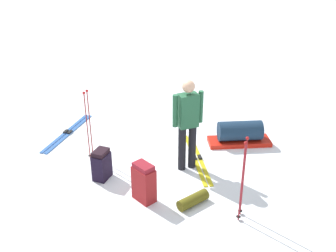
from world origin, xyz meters
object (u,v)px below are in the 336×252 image
object	(u,v)px
ski_poles_planted_near	(88,122)
gear_sled	(240,134)
ski_pair_near	(197,158)
ski_poles_planted_far	(243,176)
sleeping_mat_rolled	(193,200)
backpack_large_dark	(102,165)
backpack_bright	(144,183)
ski_pair_far	(68,133)
skier_standing	(188,121)

from	to	relation	value
ski_poles_planted_near	gear_sled	size ratio (longest dim) A/B	1.10
ski_pair_near	gear_sled	size ratio (longest dim) A/B	1.18
ski_pair_near	ski_poles_planted_far	bearing A→B (deg)	-126.98
ski_pair_near	sleeping_mat_rolled	distance (m)	1.43
backpack_large_dark	backpack_bright	size ratio (longest dim) A/B	0.83
ski_pair_near	backpack_large_dark	xyz separation A→B (m)	(-1.54, 1.00, 0.26)
ski_pair_near	backpack_bright	xyz separation A→B (m)	(-1.59, 0.01, 0.31)
ski_pair_far	gear_sled	world-z (taller)	gear_sled
ski_pair_far	sleeping_mat_rolled	bearing A→B (deg)	-98.26
ski_pair_far	ski_poles_planted_far	size ratio (longest dim) A/B	1.36
skier_standing	sleeping_mat_rolled	xyz separation A→B (m)	(-0.86, -0.70, -0.86)
ski_pair_far	ski_poles_planted_far	xyz separation A→B (m)	(-0.35, -4.28, 0.73)
ski_pair_near	gear_sled	distance (m)	1.11
gear_sled	ski_pair_near	bearing A→B (deg)	160.63
backpack_bright	ski_poles_planted_far	xyz separation A→B (m)	(0.51, -1.45, 0.42)
skier_standing	ski_poles_planted_near	distance (m)	1.87
backpack_large_dark	backpack_bright	xyz separation A→B (m)	(-0.06, -0.99, 0.05)
ski_poles_planted_near	sleeping_mat_rolled	bearing A→B (deg)	-92.44
backpack_bright	sleeping_mat_rolled	bearing A→B (deg)	-63.88
backpack_bright	gear_sled	xyz separation A→B (m)	(2.62, -0.37, -0.10)
gear_sled	skier_standing	bearing A→B (deg)	165.96
backpack_large_dark	sleeping_mat_rolled	size ratio (longest dim) A/B	1.01
ski_pair_far	backpack_bright	xyz separation A→B (m)	(-0.86, -2.83, 0.31)
ski_pair_near	ski_pair_far	xyz separation A→B (m)	(-0.73, 2.83, 0.00)
skier_standing	backpack_large_dark	xyz separation A→B (m)	(-1.16, 1.01, -0.68)
skier_standing	ski_pair_far	bearing A→B (deg)	97.04
ski_poles_planted_far	gear_sled	xyz separation A→B (m)	(2.11, 1.08, -0.52)
backpack_large_dark	gear_sled	bearing A→B (deg)	-27.97
ski_poles_planted_near	gear_sled	distance (m)	3.03
skier_standing	gear_sled	bearing A→B (deg)	-14.04
ski_pair_near	ski_poles_planted_far	size ratio (longest dim) A/B	1.09
skier_standing	ski_poles_planted_far	bearing A→B (deg)	-116.20
ski_pair_far	backpack_bright	size ratio (longest dim) A/B	2.75
skier_standing	gear_sled	size ratio (longest dim) A/B	1.36
ski_poles_planted_far	sleeping_mat_rolled	size ratio (longest dim) A/B	2.45
skier_standing	ski_pair_near	bearing A→B (deg)	1.37
skier_standing	ski_poles_planted_near	world-z (taller)	skier_standing
ski_pair_far	backpack_bright	distance (m)	2.97
backpack_large_dark	ski_pair_far	bearing A→B (deg)	66.27
backpack_large_dark	gear_sled	size ratio (longest dim) A/B	0.45
ski_poles_planted_far	gear_sled	bearing A→B (deg)	27.07
ski_poles_planted_far	sleeping_mat_rolled	bearing A→B (deg)	102.32
gear_sled	sleeping_mat_rolled	xyz separation A→B (m)	(-2.27, -0.34, -0.13)
ski_poles_planted_far	ski_pair_far	bearing A→B (deg)	85.28
skier_standing	ski_poles_planted_near	size ratio (longest dim) A/B	1.24
ski_pair_far	gear_sled	size ratio (longest dim) A/B	1.47
ski_pair_near	skier_standing	bearing A→B (deg)	-178.63
skier_standing	gear_sled	xyz separation A→B (m)	(1.41, -0.35, -0.73)
skier_standing	sleeping_mat_rolled	bearing A→B (deg)	-141.17
backpack_bright	ski_poles_planted_near	size ratio (longest dim) A/B	0.49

